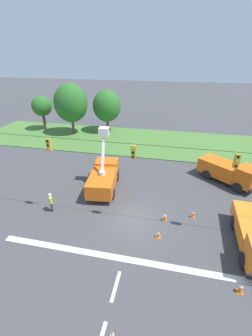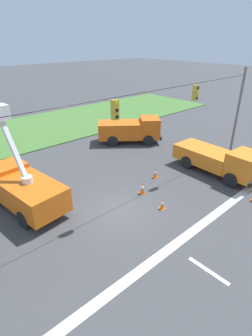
{
  "view_description": "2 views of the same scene",
  "coord_description": "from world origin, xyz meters",
  "px_view_note": "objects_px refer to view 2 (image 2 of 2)",
  "views": [
    {
      "loc": [
        2.4,
        -14.15,
        12.18
      ],
      "look_at": [
        -1.64,
        4.33,
        2.4
      ],
      "focal_mm": 24.0,
      "sensor_mm": 36.0,
      "label": 1
    },
    {
      "loc": [
        -8.22,
        -9.7,
        9.08
      ],
      "look_at": [
        1.48,
        1.02,
        1.96
      ],
      "focal_mm": 28.0,
      "sensor_mm": 36.0,
      "label": 2
    }
  ],
  "objects_px": {
    "utility_truck_support_near": "(130,129)",
    "traffic_cone_mid_left": "(155,173)",
    "utility_truck_support_far": "(220,160)",
    "traffic_cone_near_bucket": "(142,188)",
    "utility_truck_bucket_lift": "(23,187)",
    "traffic_cone_foreground_right": "(162,204)"
  },
  "relations": [
    {
      "from": "utility_truck_support_far",
      "to": "traffic_cone_near_bucket",
      "type": "relative_size",
      "value": 8.19
    },
    {
      "from": "utility_truck_bucket_lift",
      "to": "traffic_cone_foreground_right",
      "type": "bearing_deg",
      "value": -43.91
    },
    {
      "from": "utility_truck_support_near",
      "to": "traffic_cone_near_bucket",
      "type": "relative_size",
      "value": 7.46
    },
    {
      "from": "utility_truck_support_far",
      "to": "traffic_cone_foreground_right",
      "type": "distance_m",
      "value": 6.64
    },
    {
      "from": "utility_truck_bucket_lift",
      "to": "utility_truck_support_near",
      "type": "xyz_separation_m",
      "value": [
        12.21,
        3.88,
        -0.08
      ]
    },
    {
      "from": "traffic_cone_near_bucket",
      "to": "utility_truck_support_near",
      "type": "bearing_deg",
      "value": 51.71
    },
    {
      "from": "utility_truck_bucket_lift",
      "to": "traffic_cone_near_bucket",
      "type": "distance_m",
      "value": 7.31
    },
    {
      "from": "traffic_cone_foreground_right",
      "to": "traffic_cone_near_bucket",
      "type": "height_order",
      "value": "traffic_cone_near_bucket"
    },
    {
      "from": "utility_truck_support_far",
      "to": "traffic_cone_mid_left",
      "type": "relative_size",
      "value": 8.88
    },
    {
      "from": "utility_truck_bucket_lift",
      "to": "traffic_cone_mid_left",
      "type": "xyz_separation_m",
      "value": [
        8.48,
        -2.77,
        -0.98
      ]
    },
    {
      "from": "traffic_cone_foreground_right",
      "to": "traffic_cone_near_bucket",
      "type": "relative_size",
      "value": 0.81
    },
    {
      "from": "traffic_cone_near_bucket",
      "to": "traffic_cone_mid_left",
      "type": "bearing_deg",
      "value": 21.87
    },
    {
      "from": "utility_truck_support_near",
      "to": "traffic_cone_foreground_right",
      "type": "height_order",
      "value": "utility_truck_support_near"
    },
    {
      "from": "utility_truck_bucket_lift",
      "to": "traffic_cone_mid_left",
      "type": "distance_m",
      "value": 8.98
    },
    {
      "from": "utility_truck_support_near",
      "to": "traffic_cone_near_bucket",
      "type": "bearing_deg",
      "value": -128.29
    },
    {
      "from": "utility_truck_bucket_lift",
      "to": "traffic_cone_near_bucket",
      "type": "relative_size",
      "value": 7.65
    },
    {
      "from": "utility_truck_support_near",
      "to": "traffic_cone_mid_left",
      "type": "bearing_deg",
      "value": -119.25
    },
    {
      "from": "utility_truck_support_near",
      "to": "utility_truck_support_far",
      "type": "distance_m",
      "value": 9.33
    },
    {
      "from": "utility_truck_support_far",
      "to": "traffic_cone_mid_left",
      "type": "xyz_separation_m",
      "value": [
        -4.0,
        2.68,
        -0.77
      ]
    },
    {
      "from": "utility_truck_support_near",
      "to": "traffic_cone_mid_left",
      "type": "relative_size",
      "value": 8.09
    },
    {
      "from": "utility_truck_support_far",
      "to": "traffic_cone_near_bucket",
      "type": "xyz_separation_m",
      "value": [
        -6.23,
        1.78,
        -0.74
      ]
    },
    {
      "from": "utility_truck_support_near",
      "to": "traffic_cone_foreground_right",
      "type": "xyz_separation_m",
      "value": [
        -6.31,
        -9.56,
        -0.96
      ]
    }
  ]
}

